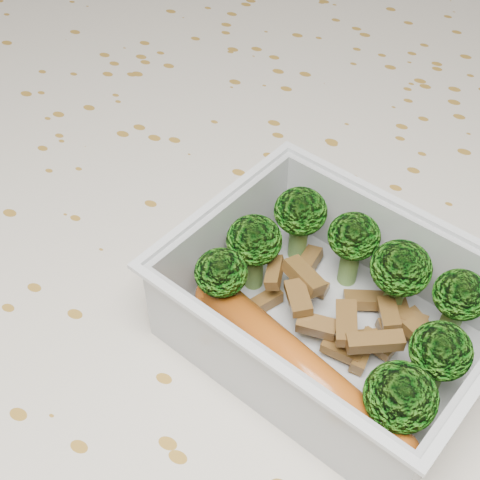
% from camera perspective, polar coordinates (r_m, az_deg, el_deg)
% --- Properties ---
extents(dining_table, '(1.40, 0.90, 0.75)m').
position_cam_1_polar(dining_table, '(0.47, 1.33, -9.33)').
color(dining_table, brown).
rests_on(dining_table, ground).
extents(tablecloth, '(1.46, 0.96, 0.19)m').
position_cam_1_polar(tablecloth, '(0.43, 1.45, -5.51)').
color(tablecloth, beige).
rests_on(tablecloth, dining_table).
extents(lunch_container, '(0.19, 0.16, 0.06)m').
position_cam_1_polar(lunch_container, '(0.35, 7.93, -6.68)').
color(lunch_container, silver).
rests_on(lunch_container, tablecloth).
extents(broccoli_florets, '(0.14, 0.12, 0.05)m').
position_cam_1_polar(broccoli_florets, '(0.34, 9.61, -3.92)').
color(broccoli_florets, '#608C3F').
rests_on(broccoli_florets, lunch_container).
extents(meat_pile, '(0.11, 0.07, 0.03)m').
position_cam_1_polar(meat_pile, '(0.36, 9.47, -6.29)').
color(meat_pile, brown).
rests_on(meat_pile, lunch_container).
extents(sausage, '(0.14, 0.06, 0.02)m').
position_cam_1_polar(sausage, '(0.33, 4.92, -10.69)').
color(sausage, '#AF4F14').
rests_on(sausage, lunch_container).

